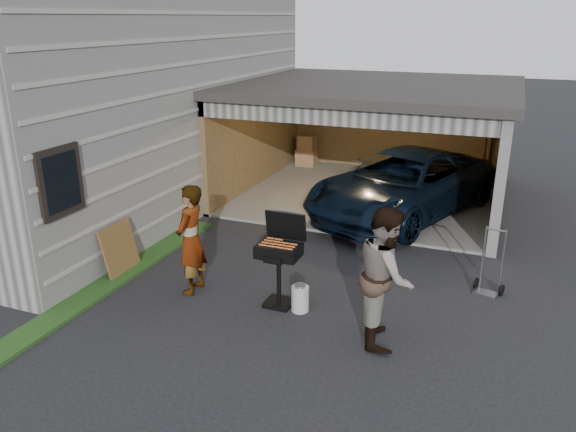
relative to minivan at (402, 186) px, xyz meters
The scene contains 11 objects.
ground 5.55m from the minivan, 109.13° to the right, with size 80.00×80.00×0.00m, color black.
house 8.15m from the minivan, behind, with size 7.00×11.00×5.50m, color #474744.
groundcover_strip 7.44m from the minivan, 123.17° to the right, with size 0.50×8.00×0.06m, color #193814.
garage 2.22m from the minivan, 123.18° to the left, with size 6.80×6.30×2.90m.
minivan is the anchor object (origin of this frame).
woman 5.69m from the minivan, 116.69° to the right, with size 0.68×0.45×1.88m, color #A8BBD4.
man 5.46m from the minivan, 81.87° to the right, with size 0.98×0.77×2.02m, color #45281B.
bbq_grill 5.07m from the minivan, 101.54° to the right, with size 0.68×0.59×1.51m.
propane_tank 5.13m from the minivan, 97.06° to the right, with size 0.28×0.28×0.42m, color silver.
plywood_panel 6.46m from the minivan, 129.94° to the right, with size 0.04×0.84×0.94m, color brown.
hand_truck 3.97m from the minivan, 57.49° to the right, with size 0.51×0.45×1.16m.
Camera 1 is at (3.92, -7.30, 4.42)m, focal length 35.00 mm.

